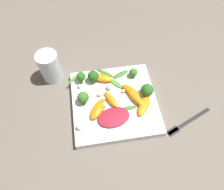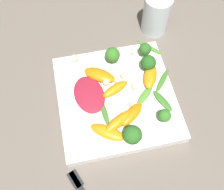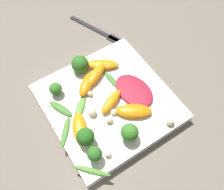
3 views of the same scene
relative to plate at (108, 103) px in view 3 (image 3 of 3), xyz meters
name	(u,v)px [view 3 (image 3 of 3)]	position (x,y,z in m)	size (l,w,h in m)	color
ground_plane	(109,105)	(0.00, 0.00, -0.01)	(2.40, 2.40, 0.00)	#6B6056
plate	(108,103)	(0.00, 0.00, 0.00)	(0.27, 0.27, 0.03)	white
fork	(100,32)	(-0.11, -0.20, -0.01)	(0.08, 0.16, 0.01)	#262628
radicchio_leaf_0	(134,90)	(-0.06, 0.01, 0.02)	(0.08, 0.11, 0.01)	maroon
orange_segment_0	(110,102)	(0.00, 0.01, 0.02)	(0.07, 0.05, 0.02)	orange
orange_segment_1	(134,111)	(-0.03, 0.06, 0.02)	(0.08, 0.07, 0.02)	orange
orange_segment_2	(87,84)	(0.02, -0.06, 0.02)	(0.07, 0.06, 0.02)	orange
orange_segment_3	(102,65)	(-0.04, -0.09, 0.02)	(0.08, 0.07, 0.02)	orange
orange_segment_4	(80,128)	(0.09, 0.03, 0.02)	(0.06, 0.08, 0.02)	orange
orange_segment_5	(96,74)	(-0.01, -0.07, 0.02)	(0.08, 0.06, 0.02)	orange
broccoli_floret_0	(130,132)	(0.01, 0.10, 0.04)	(0.04, 0.04, 0.04)	#84AD5B
broccoli_floret_1	(95,154)	(0.09, 0.10, 0.04)	(0.03, 0.03, 0.04)	#84AD5B
broccoli_floret_2	(56,89)	(0.09, -0.08, 0.03)	(0.03, 0.03, 0.03)	#7A9E51
broccoli_floret_3	(85,137)	(0.09, 0.06, 0.04)	(0.04, 0.04, 0.04)	#84AD5B
broccoli_floret_4	(80,64)	(0.01, -0.11, 0.03)	(0.04, 0.04, 0.04)	#84AD5B
arugula_sprig_0	(66,131)	(0.12, 0.02, 0.02)	(0.06, 0.06, 0.00)	#3D7528
arugula_sprig_1	(91,171)	(0.11, 0.12, 0.02)	(0.06, 0.06, 0.01)	#47842D
arugula_sprig_2	(80,108)	(0.06, -0.02, 0.02)	(0.06, 0.06, 0.01)	#518E33
arugula_sprig_3	(61,109)	(0.10, -0.04, 0.02)	(0.04, 0.06, 0.01)	#3D7528
arugula_sprig_4	(112,81)	(-0.04, -0.04, 0.02)	(0.02, 0.07, 0.01)	#3D7528
macadamia_nut_0	(170,121)	(-0.08, 0.12, 0.02)	(0.02, 0.02, 0.02)	beige
macadamia_nut_1	(114,112)	(0.01, 0.03, 0.02)	(0.01, 0.01, 0.01)	beige
macadamia_nut_2	(90,94)	(0.03, -0.03, 0.02)	(0.01, 0.01, 0.01)	beige
macadamia_nut_3	(92,112)	(0.05, 0.01, 0.02)	(0.02, 0.02, 0.02)	beige
macadamia_nut_4	(108,154)	(0.07, 0.11, 0.02)	(0.01, 0.01, 0.01)	beige
macadamia_nut_5	(109,120)	(0.03, 0.04, 0.02)	(0.02, 0.02, 0.02)	beige
macadamia_nut_6	(123,106)	(-0.02, 0.03, 0.02)	(0.02, 0.02, 0.02)	beige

